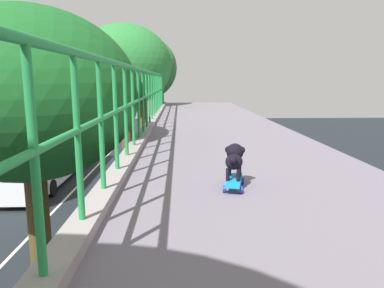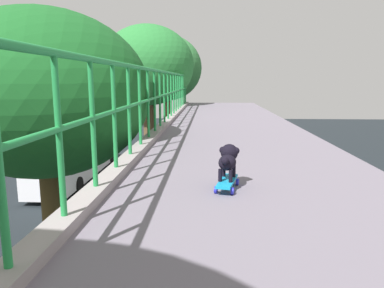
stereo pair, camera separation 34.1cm
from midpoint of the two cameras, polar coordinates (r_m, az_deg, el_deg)
name	(u,v)px [view 2 (the right image)]	position (r m, az deg, el deg)	size (l,w,h in m)	color
green_railing	(4,225)	(1.95, -23.32, -11.85)	(0.20, 27.72, 1.21)	gray
city_bus	(78,151)	(25.10, -17.38, -1.12)	(2.50, 11.39, 3.27)	white
roadside_tree_mid	(45,98)	(6.63, -21.13, 6.84)	(3.64, 3.64, 7.77)	#4C3D1E
roadside_tree_far	(148,68)	(14.84, -6.40, 11.93)	(3.73, 3.73, 8.77)	brown
roadside_tree_farthest	(167,69)	(21.98, -3.55, 11.89)	(4.17, 4.17, 9.24)	brown
toy_skateboard	(227,182)	(3.40, 8.51, -6.07)	(0.25, 0.49, 0.09)	#1693C8
small_dog	(228,158)	(3.41, 8.66, -2.30)	(0.23, 0.38, 0.32)	black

